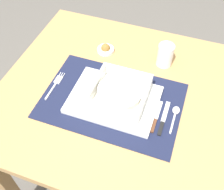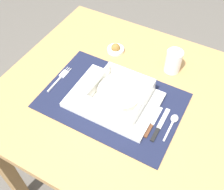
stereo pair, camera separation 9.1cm
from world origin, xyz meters
TOP-DOWN VIEW (x-y plane):
  - ground_plane at (0.00, 0.00)m, footprint 6.00×6.00m
  - dining_table at (0.00, 0.00)m, footprint 0.85×0.76m
  - placemat at (-0.01, -0.05)m, footprint 0.47×0.32m
  - serving_plate at (-0.01, -0.05)m, footprint 0.29×0.21m
  - porridge_bowl at (0.01, -0.04)m, footprint 0.18×0.18m
  - fork at (-0.23, -0.04)m, footprint 0.02×0.14m
  - spoon at (0.20, -0.03)m, footprint 0.02×0.11m
  - butter_knife at (0.17, -0.07)m, footprint 0.01×0.14m
  - bread_knife at (0.15, -0.07)m, footprint 0.01×0.13m
  - drinking_glass at (0.11, 0.19)m, footprint 0.06×0.06m
  - condiment_saucer at (-0.12, 0.18)m, footprint 0.07×0.07m

SIDE VIEW (x-z plane):
  - ground_plane at x=0.00m, z-range 0.00..0.00m
  - dining_table at x=0.00m, z-range 0.25..0.95m
  - placemat at x=-0.01m, z-range 0.70..0.71m
  - fork at x=-0.23m, z-range 0.71..0.71m
  - butter_knife at x=0.17m, z-range 0.71..0.71m
  - bread_knife at x=0.15m, z-range 0.71..0.71m
  - spoon at x=0.20m, z-range 0.71..0.72m
  - condiment_saucer at x=-0.12m, z-range 0.70..0.73m
  - serving_plate at x=-0.01m, z-range 0.71..0.72m
  - porridge_bowl at x=0.01m, z-range 0.72..0.77m
  - drinking_glass at x=0.11m, z-range 0.70..0.79m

